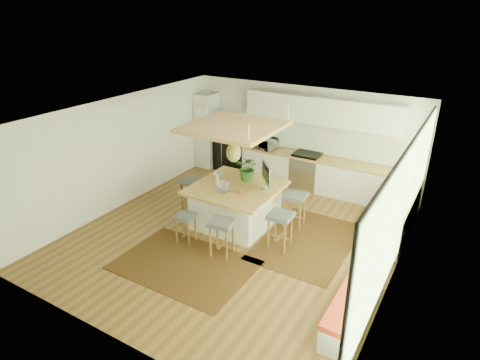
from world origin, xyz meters
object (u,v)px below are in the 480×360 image
Objects in this scene: stool_near_right at (222,239)px; laptop at (221,186)px; stool_left_side at (192,196)px; microwave at (266,142)px; island at (236,205)px; stool_near_left at (186,227)px; stool_right_front at (280,233)px; fridge at (231,141)px; monitor at (266,178)px; stool_right_back at (294,212)px; island_plant at (248,171)px.

stool_near_right is 1.25m from laptop.
microwave is (0.66, 2.58, 0.77)m from stool_left_side.
island reaches higher than stool_left_side.
stool_right_front is at bearing 24.06° from stool_near_left.
stool_right_front is at bearing -27.41° from fridge.
stool_right_front is (3.13, -3.12, -0.57)m from fridge.
stool_near_right is 1.23× the size of monitor.
stool_near_right is (0.42, -1.25, -0.11)m from island.
laptop is at bearing -43.79° from fridge.
fridge is 1.21m from microwave.
island is 2.87× the size of stool_near_left.
stool_left_side is at bearing 162.29° from laptop.
laptop is at bearing -145.50° from stool_right_back.
stool_left_side is (-2.60, 0.49, 0.00)m from stool_right_front.
monitor is (0.77, 0.61, 0.14)m from laptop.
stool_near_left is 1.52m from stool_left_side.
monitor is (0.20, 1.49, 0.83)m from stool_near_right.
stool_near_right is at bearing -71.20° from island.
island is 2.31× the size of stool_right_back.
stool_left_side is (0.53, -2.63, -0.57)m from fridge.
stool_left_side is at bearing -89.74° from microwave.
microwave is at bearing 122.21° from stool_right_front.
island_plant is (0.19, 0.82, 0.11)m from laptop.
monitor reaches higher than stool_left_side.
island is 1.33m from stool_right_back.
laptop is (-0.14, -0.37, 0.58)m from island.
island_plant reaches higher than stool_right_front.
fridge is 2.23× the size of stool_near_right.
stool_left_side is 2.60× the size of laptop.
stool_near_right is 1.96m from stool_right_back.
microwave reaches higher than stool_right_back.
stool_near_left is 1.08× the size of island_plant.
microwave reaches higher than stool_near_right.
monitor is at bearing 4.93° from stool_left_side.
fridge is at bearing 108.72° from stool_near_left.
island is 6.07× the size of laptop.
island is 3.14× the size of microwave.
stool_right_front is 1.34× the size of microwave.
stool_near_right is at bearing -60.27° from microwave.
island_plant reaches higher than island.
stool_near_left is at bearing -79.17° from monitor.
laptop is 0.49× the size of monitor.
stool_near_right is 4.12m from microwave.
stool_near_right is at bearing -37.60° from stool_left_side.
island_plant is at bearing 15.55° from stool_left_side.
fridge is 2.74m from stool_left_side.
fridge is 2.18× the size of stool_right_front.
microwave is at bearing 91.99° from stool_near_left.
stool_near_left is at bearing 178.55° from stool_near_right.
stool_near_left is 2.02m from monitor.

